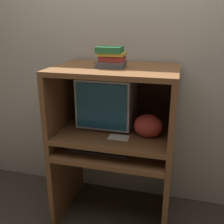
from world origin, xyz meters
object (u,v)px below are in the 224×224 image
at_px(crt_monitor, 108,100).
at_px(snack_bag, 148,126).
at_px(keyboard, 98,149).
at_px(mouse, 139,153).
at_px(book_stack, 111,57).

distance_m(crt_monitor, snack_bag, 0.41).
xyz_separation_m(keyboard, snack_bag, (0.37, 0.08, 0.20)).
distance_m(keyboard, snack_bag, 0.42).
xyz_separation_m(crt_monitor, snack_bag, (0.36, -0.16, -0.12)).
distance_m(crt_monitor, mouse, 0.50).
height_order(crt_monitor, keyboard, crt_monitor).
bearing_deg(mouse, keyboard, -178.29).
xyz_separation_m(keyboard, mouse, (0.32, 0.01, 0.00)).
distance_m(keyboard, book_stack, 0.70).
relative_size(keyboard, snack_bag, 2.24).
bearing_deg(keyboard, mouse, 1.71).
bearing_deg(mouse, crt_monitor, 142.48).
xyz_separation_m(snack_bag, book_stack, (-0.29, 0.04, 0.49)).
height_order(crt_monitor, mouse, crt_monitor).
relative_size(crt_monitor, snack_bag, 2.00).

